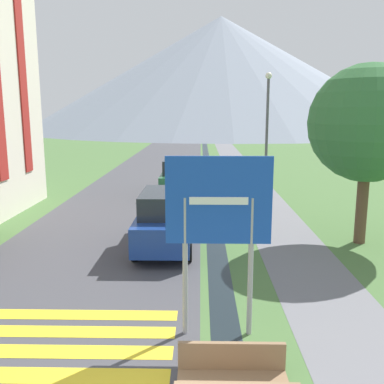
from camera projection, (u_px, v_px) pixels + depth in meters
name	position (u px, v px, depth m)	size (l,w,h in m)	color
ground_plane	(188.00, 186.00, 24.46)	(160.00, 160.00, 0.00)	#476B38
road	(161.00, 164.00, 34.33)	(6.40, 60.00, 0.01)	#424247
footpath	(237.00, 164.00, 34.21)	(2.20, 60.00, 0.01)	slate
drainage_channel	(207.00, 164.00, 34.26)	(0.60, 60.00, 0.00)	black
crosswalk_marking	(29.00, 341.00, 7.99)	(5.44, 2.54, 0.01)	yellow
mountain_distant	(221.00, 74.00, 92.99)	(83.03, 83.03, 23.93)	gray
road_sign	(218.00, 218.00, 7.83)	(1.94, 0.11, 3.44)	#9E9EA3
parked_car_near	(165.00, 219.00, 13.29)	(1.72, 4.19, 1.82)	navy
parked_car_far	(178.00, 176.00, 21.93)	(1.70, 4.47, 1.82)	#28663D
streetlamp	(267.00, 130.00, 18.55)	(0.28, 0.28, 5.83)	#515156
tree_by_path	(368.00, 124.00, 13.22)	(3.67, 3.67, 5.69)	brown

